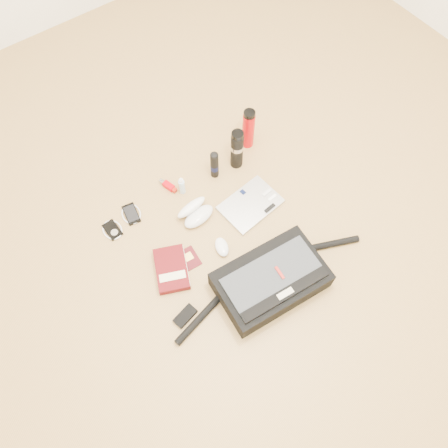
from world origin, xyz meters
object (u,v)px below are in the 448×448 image
object	(u,v)px
messenger_bag	(270,280)
thermos_red	(248,129)
laptop	(251,205)
book	(172,269)
thermos_black	(237,149)

from	to	relation	value
messenger_bag	thermos_red	world-z (taller)	thermos_red
laptop	book	size ratio (longest dim) A/B	1.20
laptop	thermos_red	bearing A→B (deg)	49.40
laptop	thermos_black	xyz separation A→B (m)	(0.10, 0.25, 0.12)
messenger_bag	book	bearing A→B (deg)	140.55
laptop	thermos_black	distance (m)	0.30
laptop	thermos_red	xyz separation A→B (m)	(0.23, 0.33, 0.12)
messenger_bag	thermos_black	bearing A→B (deg)	71.32
thermos_red	book	bearing A→B (deg)	-152.59
laptop	book	xyz separation A→B (m)	(-0.52, -0.06, 0.01)
messenger_bag	thermos_red	xyz separation A→B (m)	(0.43, 0.72, 0.06)
book	laptop	bearing A→B (deg)	30.79
book	thermos_red	distance (m)	0.86
messenger_bag	book	distance (m)	0.47
thermos_black	book	bearing A→B (deg)	-152.98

